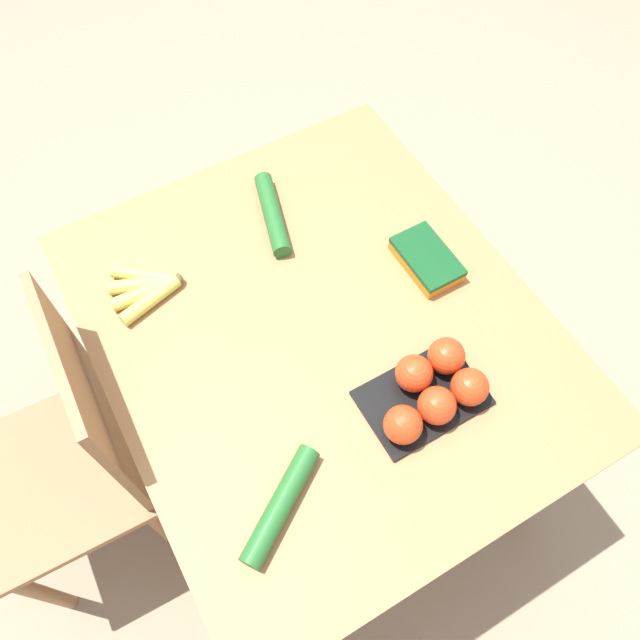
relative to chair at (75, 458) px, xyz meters
name	(u,v)px	position (x,y,z in m)	size (l,w,h in m)	color
ground_plane	(320,438)	(-0.10, -0.63, -0.51)	(12.00, 12.00, 0.00)	gray
dining_table	(320,348)	(-0.10, -0.63, 0.15)	(1.13, 0.96, 0.76)	#9E7044
chair	(75,458)	(0.00, 0.00, 0.00)	(0.43, 0.41, 0.98)	#8E6642
banana_bunch	(147,288)	(0.18, -0.33, 0.27)	(0.17, 0.17, 0.03)	brown
tomato_pack	(432,390)	(-0.37, -0.74, 0.30)	(0.17, 0.26, 0.09)	black
carrot_bag	(427,259)	(-0.08, -0.93, 0.28)	(0.17, 0.11, 0.04)	orange
cucumber_near	(272,214)	(0.23, -0.68, 0.28)	(0.25, 0.11, 0.05)	#236028
cucumber_far	(281,505)	(-0.41, -0.36, 0.28)	(0.17, 0.23, 0.05)	#236028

